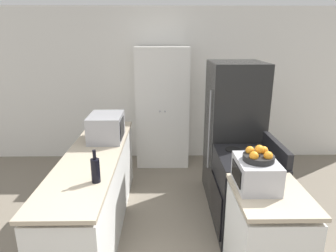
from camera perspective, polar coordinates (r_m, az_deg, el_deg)
name	(u,v)px	position (r m, az deg, el deg)	size (l,w,h in m)	color
wall_back	(167,86)	(5.25, -0.26, 7.67)	(7.00, 0.06, 2.60)	white
counter_left	(96,192)	(3.59, -13.58, -12.05)	(0.60, 2.49, 0.91)	silver
counter_right	(266,241)	(2.91, 18.22, -20.07)	(0.60, 0.74, 0.91)	silver
pantry_cabinet	(162,107)	(5.01, -1.06, 3.56)	(0.86, 0.54, 1.97)	white
stove	(246,193)	(3.51, 14.55, -12.31)	(0.66, 0.76, 1.07)	black
refrigerator	(233,132)	(4.05, 12.25, -1.13)	(0.69, 0.77, 1.83)	black
microwave	(106,127)	(3.73, -11.66, -0.24)	(0.40, 0.51, 0.32)	#939399
wine_bottle	(95,170)	(2.71, -13.65, -8.11)	(0.08, 0.08, 0.30)	black
toaster_oven	(256,173)	(2.67, 16.39, -8.62)	(0.34, 0.43, 0.24)	#B2B2B7
fruit_bowl	(259,156)	(2.59, 16.88, -5.44)	(0.26, 0.26, 0.14)	black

